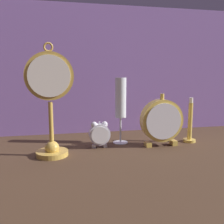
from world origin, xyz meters
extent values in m
plane|color=#422D1E|center=(0.00, 0.00, 0.00)|extent=(4.00, 4.00, 0.00)
cube|color=#8460A8|center=(0.00, 0.33, 0.28)|extent=(1.43, 0.01, 0.56)
cylinder|color=gold|center=(-0.21, 0.02, 0.01)|extent=(0.10, 0.10, 0.02)
sphere|color=gold|center=(-0.21, 0.02, 0.03)|extent=(0.05, 0.05, 0.05)
cylinder|color=gold|center=(-0.21, 0.02, 0.10)|extent=(0.01, 0.01, 0.16)
cylinder|color=gold|center=(-0.21, 0.02, 0.26)|extent=(0.15, 0.02, 0.15)
cylinder|color=silver|center=(-0.21, 0.01, 0.26)|extent=(0.13, 0.00, 0.13)
torus|color=gold|center=(-0.21, 0.02, 0.34)|extent=(0.03, 0.01, 0.03)
cube|color=silver|center=(-0.07, 0.08, 0.01)|extent=(0.01, 0.01, 0.01)
cube|color=silver|center=(-0.03, 0.08, 0.01)|extent=(0.01, 0.01, 0.01)
cylinder|color=silver|center=(-0.05, 0.08, 0.05)|extent=(0.08, 0.03, 0.08)
cylinder|color=silver|center=(-0.05, 0.06, 0.05)|extent=(0.06, 0.00, 0.06)
sphere|color=silver|center=(-0.07, 0.08, 0.08)|extent=(0.02, 0.02, 0.02)
sphere|color=silver|center=(-0.03, 0.08, 0.08)|extent=(0.02, 0.02, 0.02)
cylinder|color=silver|center=(-0.05, 0.08, 0.09)|extent=(0.00, 0.00, 0.01)
cube|color=gold|center=(0.13, 0.05, 0.01)|extent=(0.02, 0.03, 0.02)
cube|color=gold|center=(0.23, 0.05, 0.01)|extent=(0.02, 0.03, 0.02)
cylinder|color=gold|center=(0.18, 0.05, 0.10)|extent=(0.15, 0.04, 0.15)
cylinder|color=silver|center=(0.18, 0.03, 0.10)|extent=(0.13, 0.00, 0.13)
cylinder|color=gold|center=(0.18, 0.05, 0.18)|extent=(0.01, 0.01, 0.02)
cylinder|color=silver|center=(0.04, 0.12, 0.00)|extent=(0.06, 0.06, 0.01)
cylinder|color=silver|center=(0.04, 0.12, 0.05)|extent=(0.01, 0.01, 0.09)
cylinder|color=white|center=(0.04, 0.12, 0.17)|extent=(0.04, 0.04, 0.15)
cylinder|color=#E5D17F|center=(0.04, 0.12, 0.15)|extent=(0.04, 0.04, 0.10)
cylinder|color=gold|center=(0.31, 0.08, 0.01)|extent=(0.05, 0.05, 0.01)
cylinder|color=gold|center=(0.31, 0.08, 0.08)|extent=(0.02, 0.02, 0.14)
cylinder|color=silver|center=(0.31, 0.08, 0.16)|extent=(0.01, 0.01, 0.02)
camera|label=1|loc=(-0.18, -0.78, 0.26)|focal=40.00mm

